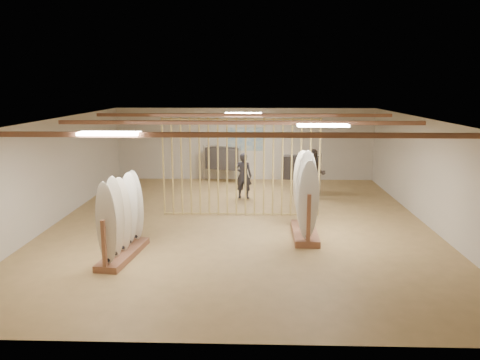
{
  "coord_description": "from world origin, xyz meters",
  "views": [
    {
      "loc": [
        0.39,
        -12.16,
        3.7
      ],
      "look_at": [
        0.0,
        0.0,
        1.2
      ],
      "focal_mm": 35.0,
      "sensor_mm": 36.0,
      "label": 1
    }
  ],
  "objects_px": {
    "rack_left": "(122,229)",
    "clothing_rack_a": "(222,159)",
    "shopper_a": "(243,173)",
    "clothing_rack_b": "(301,168)",
    "shopper_b": "(313,171)",
    "rack_right": "(305,208)"
  },
  "relations": [
    {
      "from": "clothing_rack_a",
      "to": "shopper_b",
      "type": "height_order",
      "value": "shopper_b"
    },
    {
      "from": "clothing_rack_b",
      "to": "rack_right",
      "type": "bearing_deg",
      "value": -86.42
    },
    {
      "from": "clothing_rack_a",
      "to": "shopper_a",
      "type": "relative_size",
      "value": 0.84
    },
    {
      "from": "rack_left",
      "to": "shopper_a",
      "type": "relative_size",
      "value": 1.15
    },
    {
      "from": "shopper_a",
      "to": "shopper_b",
      "type": "distance_m",
      "value": 2.27
    },
    {
      "from": "rack_right",
      "to": "shopper_a",
      "type": "height_order",
      "value": "rack_right"
    },
    {
      "from": "rack_left",
      "to": "rack_right",
      "type": "distance_m",
      "value": 4.38
    },
    {
      "from": "clothing_rack_a",
      "to": "shopper_b",
      "type": "distance_m",
      "value": 4.04
    },
    {
      "from": "rack_left",
      "to": "clothing_rack_a",
      "type": "relative_size",
      "value": 1.37
    },
    {
      "from": "clothing_rack_b",
      "to": "shopper_b",
      "type": "bearing_deg",
      "value": -58.82
    },
    {
      "from": "rack_right",
      "to": "shopper_b",
      "type": "bearing_deg",
      "value": 81.4
    },
    {
      "from": "clothing_rack_b",
      "to": "shopper_a",
      "type": "distance_m",
      "value": 2.07
    },
    {
      "from": "rack_left",
      "to": "clothing_rack_a",
      "type": "height_order",
      "value": "rack_left"
    },
    {
      "from": "clothing_rack_a",
      "to": "shopper_a",
      "type": "distance_m",
      "value": 2.62
    },
    {
      "from": "clothing_rack_b",
      "to": "shopper_a",
      "type": "relative_size",
      "value": 0.82
    },
    {
      "from": "rack_left",
      "to": "shopper_b",
      "type": "xyz_separation_m",
      "value": [
        4.76,
        5.38,
        0.31
      ]
    },
    {
      "from": "clothing_rack_b",
      "to": "shopper_a",
      "type": "height_order",
      "value": "shopper_a"
    },
    {
      "from": "rack_left",
      "to": "clothing_rack_b",
      "type": "xyz_separation_m",
      "value": [
        4.44,
        6.11,
        0.29
      ]
    },
    {
      "from": "rack_left",
      "to": "clothing_rack_a",
      "type": "xyz_separation_m",
      "value": [
        1.6,
        7.91,
        0.31
      ]
    },
    {
      "from": "shopper_b",
      "to": "clothing_rack_b",
      "type": "bearing_deg",
      "value": 124.02
    },
    {
      "from": "clothing_rack_a",
      "to": "shopper_b",
      "type": "bearing_deg",
      "value": -18.13
    },
    {
      "from": "clothing_rack_b",
      "to": "shopper_b",
      "type": "xyz_separation_m",
      "value": [
        0.31,
        -0.73,
        0.02
      ]
    }
  ]
}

